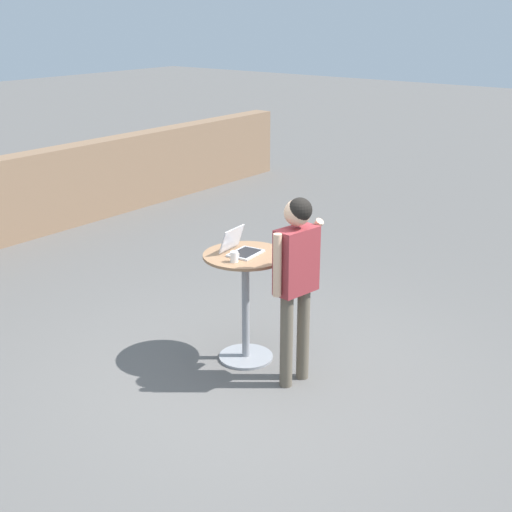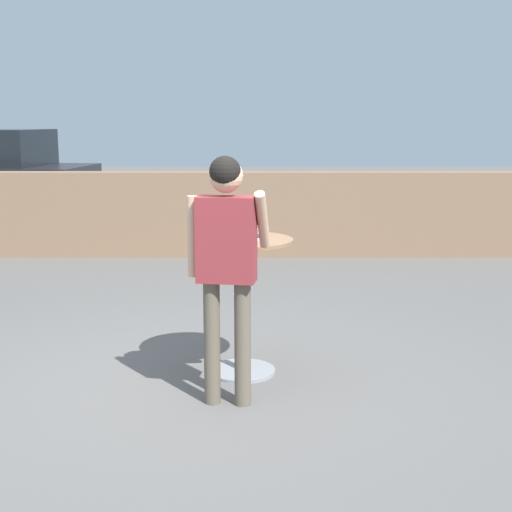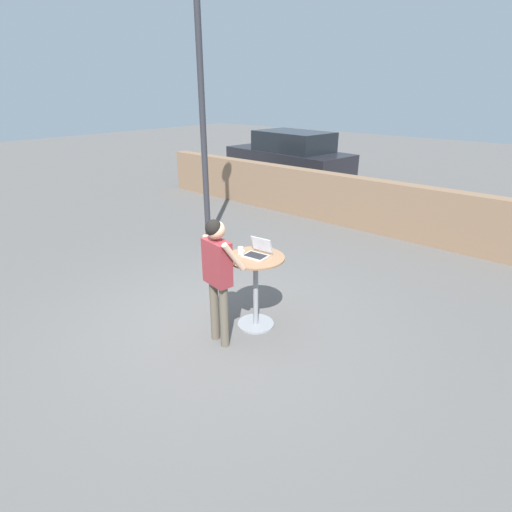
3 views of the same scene
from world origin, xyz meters
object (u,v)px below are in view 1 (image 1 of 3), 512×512
object	(u,v)px
laptop	(241,248)
standing_person	(296,269)
cafe_table	(246,291)
coffee_mug	(234,257)

from	to	relation	value
laptop	standing_person	bearing A→B (deg)	-97.09
laptop	cafe_table	bearing A→B (deg)	-83.62
coffee_mug	cafe_table	bearing A→B (deg)	13.23
cafe_table	laptop	bearing A→B (deg)	96.38
cafe_table	coffee_mug	size ratio (longest dim) A/B	9.83
cafe_table	laptop	xyz separation A→B (m)	(-0.01, 0.05, 0.41)
laptop	coffee_mug	distance (m)	0.23
cafe_table	standing_person	bearing A→B (deg)	-98.16
laptop	coffee_mug	size ratio (longest dim) A/B	3.20
laptop	coffee_mug	bearing A→B (deg)	-154.68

